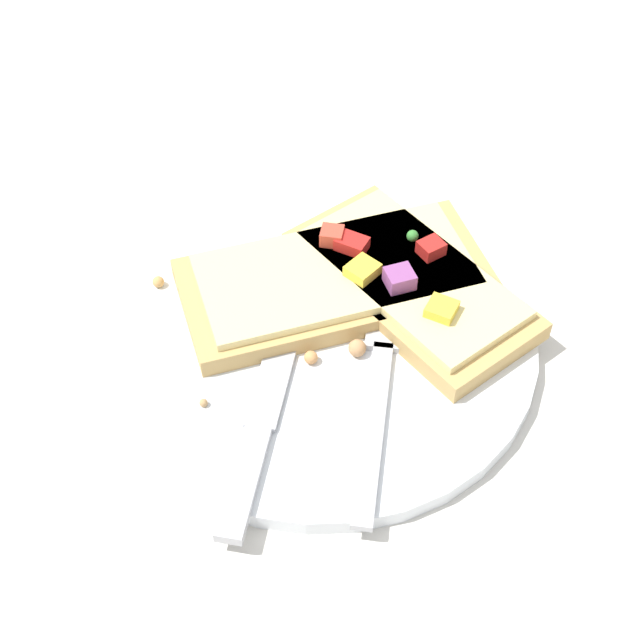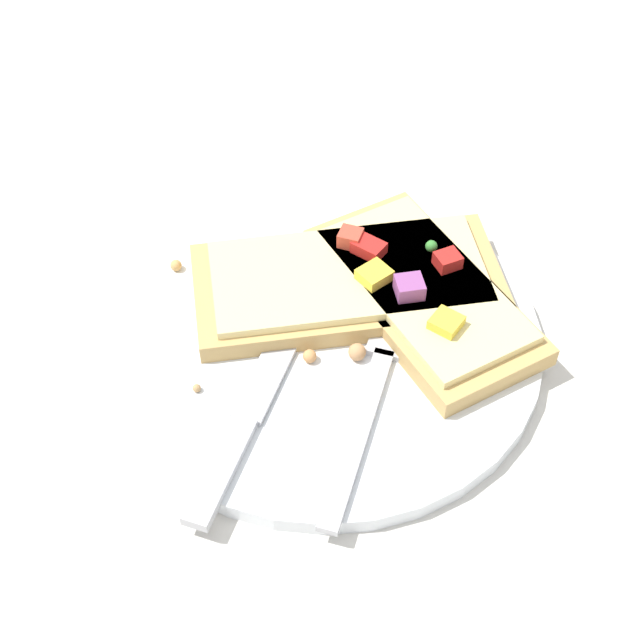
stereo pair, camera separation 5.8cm
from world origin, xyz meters
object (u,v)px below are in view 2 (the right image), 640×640
object	(u,v)px
plate	(320,336)
pizza_slice_main	(344,281)
fork	(375,368)
knife	(245,410)
pizza_slice_corner	(418,291)

from	to	relation	value
plate	pizza_slice_main	bearing A→B (deg)	155.62
plate	fork	distance (m)	0.05
knife	pizza_slice_main	bearing A→B (deg)	-12.08
plate	fork	xyz separation A→B (m)	(0.03, 0.03, 0.01)
fork	pizza_slice_main	world-z (taller)	pizza_slice_main
fork	pizza_slice_main	size ratio (longest dim) A/B	0.95
pizza_slice_main	plate	bearing A→B (deg)	-123.88
pizza_slice_corner	plate	bearing A→B (deg)	-98.02
plate	pizza_slice_corner	size ratio (longest dim) A/B	1.46
fork	pizza_slice_main	distance (m)	0.07
fork	knife	world-z (taller)	knife
pizza_slice_main	pizza_slice_corner	xyz separation A→B (m)	(0.01, 0.05, 0.00)
plate	knife	size ratio (longest dim) A/B	1.48
fork	pizza_slice_corner	size ratio (longest dim) A/B	1.08
plate	knife	world-z (taller)	knife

